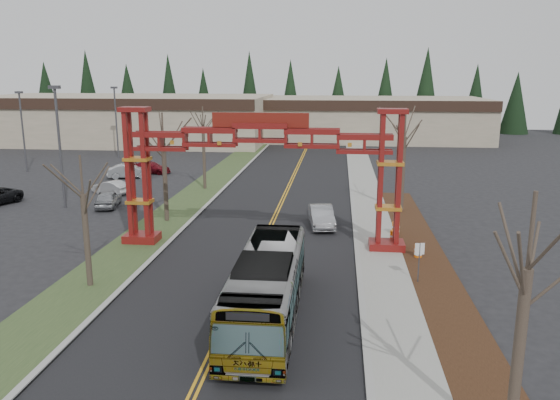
# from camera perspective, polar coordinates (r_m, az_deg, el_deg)

# --- Properties ---
(road) EXTENTS (12.00, 110.00, 0.02)m
(road) POSITION_cam_1_polar(r_m,az_deg,el_deg) (42.21, -0.63, -1.95)
(road) COLOR black
(road) RESTS_ON ground
(lane_line_left) EXTENTS (0.12, 100.00, 0.01)m
(lane_line_left) POSITION_cam_1_polar(r_m,az_deg,el_deg) (42.22, -0.79, -1.92)
(lane_line_left) COLOR gold
(lane_line_left) RESTS_ON road
(lane_line_right) EXTENTS (0.12, 100.00, 0.01)m
(lane_line_right) POSITION_cam_1_polar(r_m,az_deg,el_deg) (42.19, -0.47, -1.93)
(lane_line_right) COLOR gold
(lane_line_right) RESTS_ON road
(curb_right) EXTENTS (0.30, 110.00, 0.15)m
(curb_right) POSITION_cam_1_polar(r_m,az_deg,el_deg) (41.94, 7.75, -2.08)
(curb_right) COLOR #9FA09B
(curb_right) RESTS_ON ground
(sidewalk_right) EXTENTS (2.60, 110.00, 0.14)m
(sidewalk_right) POSITION_cam_1_polar(r_m,az_deg,el_deg) (42.01, 9.73, -2.12)
(sidewalk_right) COLOR gray
(sidewalk_right) RESTS_ON ground
(landscape_strip) EXTENTS (2.60, 50.00, 0.12)m
(landscape_strip) POSITION_cam_1_polar(r_m,az_deg,el_deg) (28.22, 16.89, -10.17)
(landscape_strip) COLOR black
(landscape_strip) RESTS_ON ground
(grass_median) EXTENTS (4.00, 110.00, 0.08)m
(grass_median) POSITION_cam_1_polar(r_m,az_deg,el_deg) (43.85, -11.07, -1.58)
(grass_median) COLOR #314723
(grass_median) RESTS_ON ground
(curb_left) EXTENTS (0.30, 110.00, 0.15)m
(curb_left) POSITION_cam_1_polar(r_m,az_deg,el_deg) (43.33, -8.73, -1.62)
(curb_left) COLOR #9FA09B
(curb_left) RESTS_ON ground
(gateway_arch) EXTENTS (18.20, 1.60, 8.90)m
(gateway_arch) POSITION_cam_1_polar(r_m,az_deg,el_deg) (34.20, -2.04, 4.73)
(gateway_arch) COLOR #64130D
(gateway_arch) RESTS_ON ground
(retail_building_west) EXTENTS (46.00, 22.30, 7.50)m
(retail_building_west) POSITION_cam_1_polar(r_m,az_deg,el_deg) (94.41, -15.68, 8.18)
(retail_building_west) COLOR #9D9378
(retail_building_west) RESTS_ON ground
(retail_building_east) EXTENTS (38.00, 20.30, 7.00)m
(retail_building_east) POSITION_cam_1_polar(r_m,az_deg,el_deg) (95.88, 9.33, 8.41)
(retail_building_east) COLOR #9D9378
(retail_building_east) RESTS_ON ground
(conifer_treeline) EXTENTS (116.10, 5.60, 13.00)m
(conifer_treeline) POSITION_cam_1_polar(r_m,az_deg,el_deg) (107.69, 3.78, 10.62)
(conifer_treeline) COLOR black
(conifer_treeline) RESTS_ON ground
(transit_bus) EXTENTS (2.78, 11.55, 3.21)m
(transit_bus) POSITION_cam_1_polar(r_m,az_deg,el_deg) (24.74, -1.36, -9.05)
(transit_bus) COLOR #989A9F
(transit_bus) RESTS_ON ground
(silver_sedan) EXTENTS (2.25, 4.82, 1.53)m
(silver_sedan) POSITION_cam_1_polar(r_m,az_deg,el_deg) (39.97, 4.35, -1.72)
(silver_sedan) COLOR #A5A8AD
(silver_sedan) RESTS_ON ground
(parked_car_near_a) EXTENTS (2.46, 4.40, 1.42)m
(parked_car_near_a) POSITION_cam_1_polar(r_m,az_deg,el_deg) (47.94, -17.51, 0.12)
(parked_car_near_a) COLOR #999CA1
(parked_car_near_a) RESTS_ON ground
(parked_car_near_b) EXTENTS (4.06, 2.81, 1.27)m
(parked_car_near_b) POSITION_cam_1_polar(r_m,az_deg,el_deg) (53.15, -17.24, 1.27)
(parked_car_near_b) COLOR silver
(parked_car_near_b) RESTS_ON ground
(parked_car_mid_a) EXTENTS (4.76, 2.58, 1.31)m
(parked_car_mid_a) POSITION_cam_1_polar(r_m,az_deg,el_deg) (63.24, -13.33, 3.32)
(parked_car_mid_a) COLOR maroon
(parked_car_mid_a) RESTS_ON ground
(parked_car_far_a) EXTENTS (4.84, 2.92, 1.51)m
(parked_car_far_a) POSITION_cam_1_polar(r_m,az_deg,el_deg) (60.82, -15.48, 2.92)
(parked_car_far_a) COLOR #B6BBBF
(parked_car_far_a) RESTS_ON ground
(bare_tree_median_near) EXTENTS (3.05, 3.05, 6.97)m
(bare_tree_median_near) POSITION_cam_1_polar(r_m,az_deg,el_deg) (29.38, -19.90, 0.49)
(bare_tree_median_near) COLOR #382D26
(bare_tree_median_near) RESTS_ON ground
(bare_tree_median_mid) EXTENTS (3.41, 3.41, 8.19)m
(bare_tree_median_mid) POSITION_cam_1_polar(r_m,az_deg,el_deg) (41.22, -12.09, 5.75)
(bare_tree_median_mid) COLOR #382D26
(bare_tree_median_mid) RESTS_ON ground
(bare_tree_median_far) EXTENTS (3.00, 3.00, 7.95)m
(bare_tree_median_far) POSITION_cam_1_polar(r_m,az_deg,el_deg) (52.68, -8.04, 7.46)
(bare_tree_median_far) COLOR #382D26
(bare_tree_median_far) RESTS_ON ground
(bare_tree_right_near) EXTENTS (3.28, 3.28, 7.91)m
(bare_tree_right_near) POSITION_cam_1_polar(r_m,az_deg,el_deg) (16.30, 24.44, -6.72)
(bare_tree_right_near) COLOR #382D26
(bare_tree_right_near) RESTS_ON ground
(bare_tree_right_far) EXTENTS (3.37, 3.37, 8.32)m
(bare_tree_right_far) POSITION_cam_1_polar(r_m,az_deg,el_deg) (44.32, 12.90, 6.41)
(bare_tree_right_far) COLOR #382D26
(bare_tree_right_far) RESTS_ON ground
(light_pole_near) EXTENTS (0.87, 0.44, 10.04)m
(light_pole_near) POSITION_cam_1_polar(r_m,az_deg,el_deg) (48.13, -22.09, 5.98)
(light_pole_near) COLOR #3F3F44
(light_pole_near) RESTS_ON ground
(light_pole_mid) EXTENTS (0.79, 0.39, 9.07)m
(light_pole_mid) POSITION_cam_1_polar(r_m,az_deg,el_deg) (68.45, -25.33, 7.03)
(light_pole_mid) COLOR #3F3F44
(light_pole_mid) RESTS_ON ground
(light_pole_far) EXTENTS (0.81, 0.40, 9.34)m
(light_pole_far) POSITION_cam_1_polar(r_m,az_deg,el_deg) (76.31, -16.77, 8.32)
(light_pole_far) COLOR #3F3F44
(light_pole_far) RESTS_ON ground
(street_sign) EXTENTS (0.51, 0.14, 2.26)m
(street_sign) POSITION_cam_1_polar(r_m,az_deg,el_deg) (29.76, 14.36, -5.56)
(street_sign) COLOR #3F3F44
(street_sign) RESTS_ON ground
(barrel_south) EXTENTS (0.48, 0.48, 0.89)m
(barrel_south) POSITION_cam_1_polar(r_m,az_deg,el_deg) (34.10, 14.23, -5.26)
(barrel_south) COLOR orange
(barrel_south) RESTS_ON ground
(barrel_mid) EXTENTS (0.54, 0.54, 1.00)m
(barrel_mid) POSITION_cam_1_polar(r_m,az_deg,el_deg) (36.34, 11.81, -3.91)
(barrel_mid) COLOR orange
(barrel_mid) RESTS_ON ground
(barrel_north) EXTENTS (0.52, 0.52, 0.97)m
(barrel_north) POSITION_cam_1_polar(r_m,az_deg,el_deg) (38.51, 11.99, -2.97)
(barrel_north) COLOR orange
(barrel_north) RESTS_ON ground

